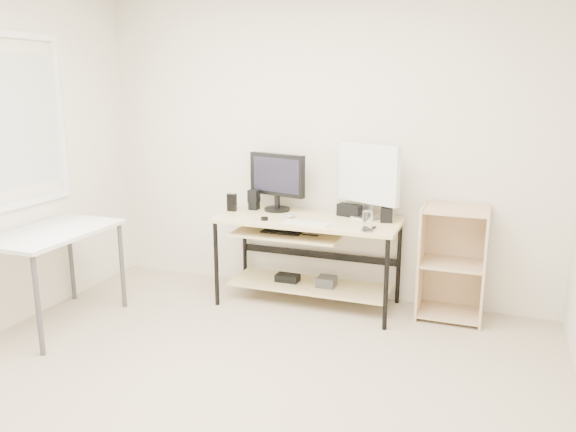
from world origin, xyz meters
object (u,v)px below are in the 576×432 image
(desk, at_px, (305,242))
(audio_controller, at_px, (232,202))
(side_table, at_px, (53,241))
(white_imac, at_px, (368,176))
(black_monitor, at_px, (277,178))
(shelf_unit, at_px, (453,262))

(desk, distance_m, audio_controller, 0.73)
(side_table, bearing_deg, white_imac, 29.48)
(side_table, relative_size, audio_controller, 6.56)
(white_imac, relative_size, audio_controller, 3.98)
(black_monitor, xyz_separation_m, audio_controller, (-0.36, -0.15, -0.21))
(side_table, distance_m, black_monitor, 1.85)
(shelf_unit, distance_m, audio_controller, 1.89)
(black_monitor, distance_m, white_imac, 0.80)
(side_table, height_order, black_monitor, black_monitor)
(desk, xyz_separation_m, black_monitor, (-0.32, 0.16, 0.49))
(shelf_unit, bearing_deg, desk, -172.23)
(audio_controller, bearing_deg, white_imac, 3.71)
(shelf_unit, height_order, white_imac, white_imac)
(black_monitor, bearing_deg, desk, -12.85)
(desk, relative_size, white_imac, 2.47)
(black_monitor, bearing_deg, white_imac, 13.47)
(desk, bearing_deg, white_imac, 16.99)
(black_monitor, relative_size, audio_controller, 3.52)
(audio_controller, bearing_deg, black_monitor, 19.80)
(shelf_unit, xyz_separation_m, audio_controller, (-1.85, -0.15, 0.37))
(shelf_unit, height_order, audio_controller, audio_controller)
(audio_controller, bearing_deg, side_table, -135.12)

